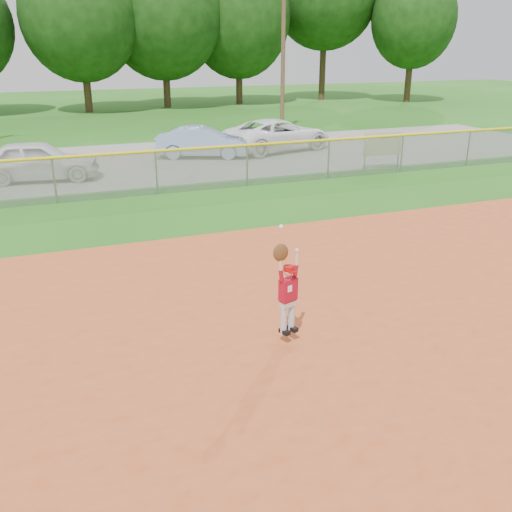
{
  "coord_description": "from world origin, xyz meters",
  "views": [
    {
      "loc": [
        -3.83,
        -9.27,
        4.92
      ],
      "look_at": [
        -0.11,
        0.26,
        1.1
      ],
      "focal_mm": 40.0,
      "sensor_mm": 36.0,
      "label": 1
    }
  ],
  "objects_px": {
    "car_white_a": "(38,161)",
    "ballplayer": "(287,289)",
    "sponsor_sign": "(383,145)",
    "car_blue": "(203,142)",
    "car_white_b": "(278,135)"
  },
  "relations": [
    {
      "from": "ballplayer",
      "to": "car_blue",
      "type": "bearing_deg",
      "value": 78.41
    },
    {
      "from": "car_white_b",
      "to": "ballplayer",
      "type": "height_order",
      "value": "ballplayer"
    },
    {
      "from": "car_white_a",
      "to": "car_blue",
      "type": "relative_size",
      "value": 1.06
    },
    {
      "from": "sponsor_sign",
      "to": "car_white_a",
      "type": "bearing_deg",
      "value": 167.61
    },
    {
      "from": "car_white_a",
      "to": "sponsor_sign",
      "type": "relative_size",
      "value": 2.51
    },
    {
      "from": "sponsor_sign",
      "to": "car_blue",
      "type": "bearing_deg",
      "value": 140.03
    },
    {
      "from": "car_blue",
      "to": "car_white_b",
      "type": "distance_m",
      "value": 3.91
    },
    {
      "from": "car_white_b",
      "to": "car_blue",
      "type": "bearing_deg",
      "value": 81.07
    },
    {
      "from": "car_white_a",
      "to": "ballplayer",
      "type": "bearing_deg",
      "value": -158.52
    },
    {
      "from": "car_blue",
      "to": "sponsor_sign",
      "type": "bearing_deg",
      "value": -108.06
    },
    {
      "from": "sponsor_sign",
      "to": "car_white_b",
      "type": "bearing_deg",
      "value": 112.22
    },
    {
      "from": "car_white_a",
      "to": "car_blue",
      "type": "xyz_separation_m",
      "value": [
        7.12,
        2.25,
        -0.06
      ]
    },
    {
      "from": "car_white_a",
      "to": "sponsor_sign",
      "type": "distance_m",
      "value": 13.6
    },
    {
      "from": "car_white_a",
      "to": "ballplayer",
      "type": "distance_m",
      "value": 15.33
    },
    {
      "from": "car_white_a",
      "to": "car_blue",
      "type": "bearing_deg",
      "value": -64.56
    }
  ]
}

